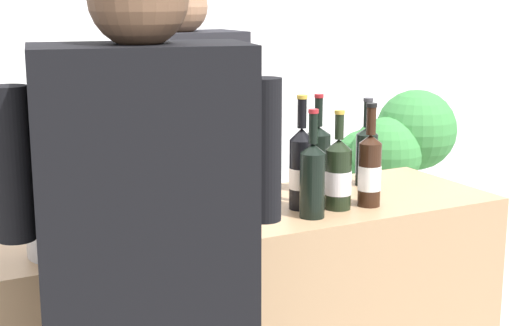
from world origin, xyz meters
name	(u,v)px	position (x,y,z in m)	size (l,w,h in m)	color
wall_back	(21,25)	(0.00, 2.60, 1.40)	(8.00, 0.10, 2.80)	white
wine_bottle_0	(301,168)	(0.30, -0.05, 1.05)	(0.08, 0.08, 0.36)	black
wine_bottle_1	(338,175)	(0.40, -0.11, 1.03)	(0.08, 0.08, 0.31)	black
wine_bottle_2	(367,153)	(0.66, 0.10, 1.03)	(0.08, 0.08, 0.31)	black
wine_bottle_3	(318,157)	(0.45, 0.09, 1.04)	(0.08, 0.08, 0.34)	black
wine_bottle_5	(166,188)	(-0.16, -0.06, 1.04)	(0.08, 0.08, 0.32)	black
wine_bottle_6	(312,178)	(0.28, -0.15, 1.04)	(0.08, 0.08, 0.33)	black
wine_bottle_7	(121,183)	(-0.25, 0.05, 1.04)	(0.07, 0.07, 0.31)	black
wine_bottle_8	(370,169)	(0.51, -0.13, 1.04)	(0.07, 0.07, 0.33)	black
wine_glass	(229,173)	(0.06, -0.04, 1.06)	(0.08, 0.08, 0.20)	silver
ice_bucket	(68,209)	(-0.46, -0.14, 1.04)	(0.23, 0.23, 0.23)	silver
person_server	(185,204)	(0.17, 0.59, 0.79)	(0.61, 0.25, 1.64)	black
potted_shrub	(384,177)	(1.32, 0.86, 0.71)	(0.59, 0.54, 1.14)	brown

